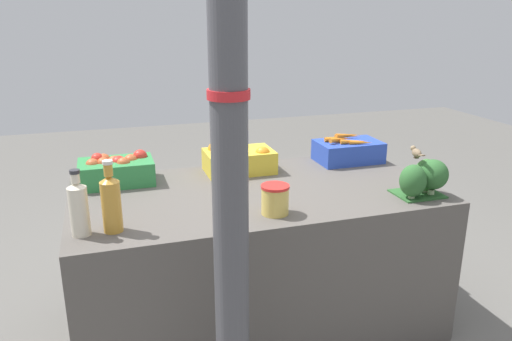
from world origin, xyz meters
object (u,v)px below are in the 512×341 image
(support_pole, at_px, (229,103))
(orange_crate, at_px, (239,159))
(apple_crate, at_px, (116,170))
(pickle_jar, at_px, (275,199))
(sparrow_bird, at_px, (416,152))
(juice_bottle_amber, at_px, (111,202))
(broccoli_pile, at_px, (424,177))
(juice_bottle_cloudy, at_px, (79,208))
(carrot_crate, at_px, (348,150))

(support_pole, xyz_separation_m, orange_crate, (0.32, 1.06, -0.50))
(apple_crate, xyz_separation_m, pickle_jar, (0.64, -0.63, -0.01))
(sparrow_bird, bearing_deg, orange_crate, 61.18)
(support_pole, relative_size, orange_crate, 7.17)
(juice_bottle_amber, height_order, sparrow_bird, juice_bottle_amber)
(broccoli_pile, distance_m, juice_bottle_cloudy, 1.55)
(support_pole, distance_m, apple_crate, 1.22)
(sparrow_bird, bearing_deg, broccoli_pile, -139.79)
(broccoli_pile, xyz_separation_m, pickle_jar, (-0.75, 0.01, -0.03))
(pickle_jar, bearing_deg, apple_crate, 135.50)
(support_pole, xyz_separation_m, broccoli_pile, (1.06, 0.43, -0.48))
(broccoli_pile, relative_size, juice_bottle_cloudy, 0.93)
(apple_crate, distance_m, sparrow_bird, 1.49)
(carrot_crate, relative_size, broccoli_pile, 1.47)
(apple_crate, xyz_separation_m, juice_bottle_cloudy, (-0.16, -0.60, 0.04))
(support_pole, height_order, pickle_jar, support_pole)
(carrot_crate, height_order, sparrow_bird, sparrow_bird)
(sparrow_bird, bearing_deg, carrot_crate, 14.99)
(apple_crate, xyz_separation_m, orange_crate, (0.65, -0.01, -0.00))
(orange_crate, bearing_deg, carrot_crate, 0.19)
(broccoli_pile, distance_m, sparrow_bird, 0.12)
(apple_crate, relative_size, orange_crate, 1.00)
(support_pole, bearing_deg, apple_crate, 107.02)
(juice_bottle_amber, xyz_separation_m, sparrow_bird, (1.40, 0.01, 0.08))
(carrot_crate, xyz_separation_m, juice_bottle_amber, (-1.35, -0.60, 0.06))
(juice_bottle_amber, bearing_deg, broccoli_pile, -1.25)
(sparrow_bird, bearing_deg, juice_bottle_amber, 101.14)
(juice_bottle_cloudy, bearing_deg, broccoli_pile, -1.15)
(carrot_crate, height_order, juice_bottle_cloudy, juice_bottle_cloudy)
(apple_crate, bearing_deg, juice_bottle_amber, -93.91)
(orange_crate, height_order, juice_bottle_cloudy, juice_bottle_cloudy)
(support_pole, height_order, juice_bottle_amber, support_pole)
(broccoli_pile, bearing_deg, apple_crate, 155.39)
(apple_crate, distance_m, juice_bottle_cloudy, 0.63)
(juice_bottle_cloudy, xyz_separation_m, sparrow_bird, (1.52, 0.01, 0.09))
(carrot_crate, height_order, juice_bottle_amber, juice_bottle_amber)
(support_pole, bearing_deg, juice_bottle_cloudy, 136.61)
(carrot_crate, distance_m, pickle_jar, 0.92)
(support_pole, height_order, apple_crate, support_pole)
(juice_bottle_cloudy, bearing_deg, carrot_crate, 22.11)
(juice_bottle_cloudy, height_order, juice_bottle_amber, juice_bottle_amber)
(orange_crate, xyz_separation_m, sparrow_bird, (0.71, -0.58, 0.13))
(apple_crate, distance_m, pickle_jar, 0.89)
(juice_bottle_cloudy, distance_m, sparrow_bird, 1.52)
(juice_bottle_amber, relative_size, sparrow_bird, 2.19)
(carrot_crate, bearing_deg, orange_crate, -179.81)
(support_pole, bearing_deg, pickle_jar, 54.65)
(juice_bottle_amber, bearing_deg, sparrow_bird, 0.59)
(broccoli_pile, bearing_deg, pickle_jar, 179.45)
(apple_crate, height_order, broccoli_pile, broccoli_pile)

